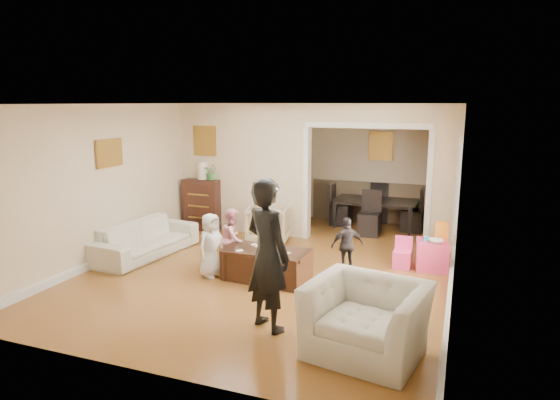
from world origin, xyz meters
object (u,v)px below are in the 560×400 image
at_px(coffee_cup, 272,248).
at_px(child_kneel_b, 233,239).
at_px(cyan_cup, 426,238).
at_px(child_toddler, 347,245).
at_px(coffee_table, 267,265).
at_px(table_lamp, 203,170).
at_px(armchair_front, 366,319).
at_px(play_table, 432,255).
at_px(sofa, 146,239).
at_px(dining_table, 375,214).
at_px(child_kneel_a, 211,245).
at_px(adult_person, 267,255).
at_px(armchair_back, 269,224).
at_px(dresser, 204,204).

distance_m(coffee_cup, child_kneel_b, 0.87).
xyz_separation_m(cyan_cup, child_toddler, (-1.14, -0.58, -0.07)).
relative_size(coffee_table, coffee_cup, 12.88).
distance_m(table_lamp, cyan_cup, 4.73).
distance_m(armchair_front, table_lamp, 5.87).
bearing_deg(coffee_table, table_lamp, 135.15).
bearing_deg(play_table, coffee_table, -148.99).
height_order(child_kneel_b, child_toddler, child_kneel_b).
relative_size(sofa, dining_table, 1.16).
bearing_deg(sofa, child_toddler, -78.14).
relative_size(sofa, child_toddler, 2.27).
bearing_deg(child_kneel_b, child_kneel_a, 146.88).
bearing_deg(child_toddler, child_kneel_a, -9.34).
height_order(sofa, child_kneel_a, child_kneel_a).
bearing_deg(coffee_table, adult_person, -67.45).
distance_m(armchair_back, child_kneel_a, 2.08).
relative_size(dining_table, child_toddler, 1.95).
xyz_separation_m(dining_table, child_kneel_b, (-1.69, -3.39, 0.19)).
height_order(coffee_cup, play_table, coffee_cup).
xyz_separation_m(child_kneel_a, child_toddler, (1.90, 0.90, -0.05)).
bearing_deg(sofa, child_kneel_b, -86.97).
bearing_deg(dining_table, child_kneel_b, -113.15).
bearing_deg(child_kneel_a, child_toddler, -49.34).
height_order(dining_table, child_toddler, child_toddler).
bearing_deg(coffee_table, child_toddler, 35.54).
xyz_separation_m(armchair_front, coffee_table, (-1.81, 1.67, -0.15)).
height_order(play_table, child_kneel_a, child_kneel_a).
height_order(coffee_table, child_kneel_a, child_kneel_a).
height_order(table_lamp, child_kneel_a, table_lamp).
bearing_deg(armchair_back, sofa, 32.83).
distance_m(armchair_back, adult_person, 3.69).
bearing_deg(dresser, coffee_table, -44.85).
bearing_deg(cyan_cup, adult_person, -119.42).
height_order(coffee_table, play_table, coffee_table).
xyz_separation_m(dining_table, adult_person, (-0.37, -5.16, 0.60)).
bearing_deg(cyan_cup, armchair_front, -97.21).
xyz_separation_m(armchair_front, child_kneel_a, (-2.66, 1.52, 0.11)).
xyz_separation_m(dresser, child_kneel_a, (1.52, -2.51, -0.04)).
bearing_deg(table_lamp, cyan_cup, -12.78).
height_order(coffee_table, cyan_cup, cyan_cup).
bearing_deg(child_kneel_a, child_kneel_b, -3.12).
relative_size(sofa, dresser, 1.90).
height_order(sofa, cyan_cup, sofa).
relative_size(armchair_back, coffee_cup, 7.95).
height_order(armchair_front, coffee_cup, armchair_front).
relative_size(table_lamp, child_kneel_a, 0.36).
bearing_deg(child_kneel_a, adult_person, -116.82).
bearing_deg(coffee_cup, dresser, 135.73).
distance_m(sofa, dresser, 1.99).
height_order(coffee_cup, child_toddler, child_toddler).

